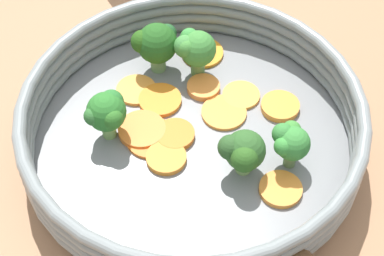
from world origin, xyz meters
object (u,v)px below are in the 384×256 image
(carrot_slice_6, at_px, (202,53))
(broccoli_floret_0, at_px, (107,112))
(carrot_slice_10, at_px, (166,158))
(carrot_slice_1, at_px, (280,106))
(skillet, at_px, (192,144))
(carrot_slice_7, at_px, (176,133))
(broccoli_floret_2, at_px, (290,142))
(carrot_slice_2, at_px, (224,112))
(broccoli_floret_3, at_px, (156,43))
(carrot_slice_9, at_px, (160,100))
(carrot_slice_5, at_px, (151,138))
(broccoli_floret_1, at_px, (194,48))
(broccoli_floret_4, at_px, (243,152))
(carrot_slice_4, at_px, (281,189))
(carrot_slice_0, at_px, (201,87))
(carrot_slice_3, at_px, (241,95))
(carrot_slice_11, at_px, (136,90))

(carrot_slice_6, height_order, broccoli_floret_0, broccoli_floret_0)
(carrot_slice_10, bearing_deg, carrot_slice_1, 129.83)
(broccoli_floret_0, bearing_deg, skillet, 96.21)
(carrot_slice_6, bearing_deg, skillet, 4.86)
(carrot_slice_7, bearing_deg, carrot_slice_6, 176.78)
(broccoli_floret_2, bearing_deg, carrot_slice_2, -126.29)
(broccoli_floret_0, distance_m, broccoli_floret_3, 0.09)
(carrot_slice_9, height_order, carrot_slice_10, same)
(carrot_slice_9, bearing_deg, carrot_slice_7, 30.73)
(carrot_slice_7, bearing_deg, carrot_slice_2, 130.30)
(skillet, bearing_deg, carrot_slice_5, -79.51)
(broccoli_floret_1, xyz_separation_m, broccoli_floret_4, (0.11, 0.06, -0.00))
(carrot_slice_2, distance_m, carrot_slice_4, 0.09)
(carrot_slice_0, height_order, carrot_slice_5, carrot_slice_0)
(carrot_slice_3, xyz_separation_m, carrot_slice_10, (0.08, -0.05, 0.00))
(carrot_slice_1, relative_size, carrot_slice_10, 1.01)
(carrot_slice_4, distance_m, carrot_slice_7, 0.10)
(carrot_slice_9, xyz_separation_m, broccoli_floret_4, (0.06, 0.08, 0.03))
(carrot_slice_3, height_order, carrot_slice_10, carrot_slice_10)
(carrot_slice_5, bearing_deg, carrot_slice_11, -153.68)
(skillet, height_order, broccoli_floret_3, broccoli_floret_3)
(carrot_slice_7, distance_m, carrot_slice_11, 0.06)
(skillet, height_order, carrot_slice_11, carrot_slice_11)
(carrot_slice_9, bearing_deg, skillet, 44.02)
(carrot_slice_10, xyz_separation_m, broccoli_floret_2, (-0.02, 0.10, 0.03))
(carrot_slice_3, relative_size, carrot_slice_11, 0.92)
(broccoli_floret_4, bearing_deg, carrot_slice_5, -104.41)
(carrot_slice_2, xyz_separation_m, broccoli_floret_3, (-0.05, -0.07, 0.03))
(carrot_slice_2, height_order, carrot_slice_3, same)
(carrot_slice_10, bearing_deg, broccoli_floret_1, 177.10)
(carrot_slice_7, height_order, broccoli_floret_2, broccoli_floret_2)
(skillet, xyz_separation_m, carrot_slice_5, (0.01, -0.03, 0.01))
(carrot_slice_9, xyz_separation_m, carrot_slice_10, (0.06, 0.02, 0.00))
(skillet, distance_m, carrot_slice_7, 0.02)
(carrot_slice_10, height_order, broccoli_floret_1, broccoli_floret_1)
(carrot_slice_7, distance_m, broccoli_floret_1, 0.08)
(skillet, bearing_deg, carrot_slice_9, -135.98)
(carrot_slice_9, height_order, broccoli_floret_3, broccoli_floret_3)
(carrot_slice_1, distance_m, carrot_slice_7, 0.10)
(carrot_slice_4, relative_size, carrot_slice_9, 0.91)
(carrot_slice_6, distance_m, broccoli_floret_3, 0.06)
(carrot_slice_2, height_order, carrot_slice_7, carrot_slice_7)
(carrot_slice_4, distance_m, carrot_slice_6, 0.17)
(carrot_slice_7, xyz_separation_m, broccoli_floret_1, (-0.08, 0.00, 0.03))
(broccoli_floret_1, relative_size, broccoli_floret_4, 1.09)
(carrot_slice_2, bearing_deg, carrot_slice_6, -156.04)
(skillet, xyz_separation_m, carrot_slice_10, (0.03, -0.02, 0.01))
(carrot_slice_0, distance_m, broccoli_floret_4, 0.10)
(broccoli_floret_4, bearing_deg, carrot_slice_1, 161.32)
(carrot_slice_10, relative_size, broccoli_floret_4, 0.78)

